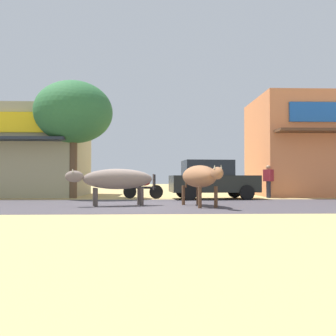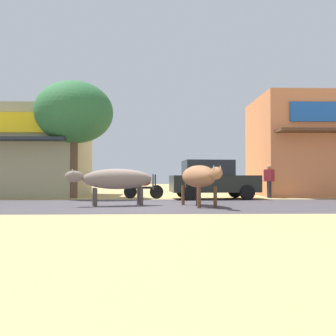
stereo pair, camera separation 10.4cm
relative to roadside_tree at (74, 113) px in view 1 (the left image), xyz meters
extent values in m
plane|color=tan|center=(3.11, -4.19, -3.81)|extent=(80.00, 80.00, 0.00)
cube|color=#443F44|center=(3.11, -4.19, -3.81)|extent=(72.00, 5.99, 0.00)
cylinder|color=brown|center=(0.00, 0.00, -2.45)|extent=(0.33, 0.33, 2.71)
ellipsoid|color=#2C6737|center=(0.00, 0.00, 0.02)|extent=(3.45, 3.45, 2.76)
cube|color=black|center=(6.12, -0.86, -3.16)|extent=(3.77, 1.98, 0.70)
cube|color=#1E2328|center=(5.85, -0.88, -2.49)|extent=(2.12, 1.71, 0.64)
cylinder|color=black|center=(7.23, 0.08, -3.51)|extent=(0.61, 0.23, 0.60)
cylinder|color=black|center=(7.37, -1.60, -3.51)|extent=(0.61, 0.23, 0.60)
cylinder|color=black|center=(4.87, -0.11, -3.51)|extent=(0.61, 0.23, 0.60)
cylinder|color=black|center=(5.01, -1.79, -3.51)|extent=(0.61, 0.23, 0.60)
cylinder|color=black|center=(3.68, -0.66, -3.51)|extent=(0.59, 0.26, 0.59)
cylinder|color=black|center=(2.53, -0.28, -3.51)|extent=(0.59, 0.26, 0.59)
cylinder|color=black|center=(3.11, -0.47, -3.33)|extent=(1.19, 0.48, 0.10)
ellipsoid|color=#A51419|center=(3.15, -0.49, -3.11)|extent=(0.61, 0.40, 0.28)
cylinder|color=black|center=(3.63, -0.65, -3.06)|extent=(0.06, 0.06, 0.60)
ellipsoid|color=slate|center=(2.45, -4.50, -2.95)|extent=(2.32, 1.20, 0.66)
ellipsoid|color=slate|center=(1.13, -4.88, -2.86)|extent=(0.62, 0.42, 0.36)
cone|color=beige|center=(1.11, -4.99, -2.68)|extent=(0.06, 0.06, 0.12)
cone|color=beige|center=(1.06, -4.79, -2.68)|extent=(0.06, 0.06, 0.12)
cylinder|color=#493F3A|center=(1.81, -4.91, -3.52)|extent=(0.11, 0.11, 0.58)
cylinder|color=#493F3A|center=(1.69, -4.50, -3.52)|extent=(0.11, 0.11, 0.58)
cylinder|color=#493F3A|center=(3.21, -4.51, -3.52)|extent=(0.11, 0.11, 0.58)
cylinder|color=#493F3A|center=(3.09, -4.10, -3.52)|extent=(0.11, 0.11, 0.58)
cylinder|color=#493F3A|center=(3.58, -4.18, -3.05)|extent=(0.05, 0.05, 0.52)
ellipsoid|color=#956140|center=(5.01, -4.76, -2.86)|extent=(1.31, 2.19, 0.70)
ellipsoid|color=#956140|center=(5.38, -5.99, -2.78)|extent=(0.43, 0.62, 0.36)
cone|color=beige|center=(5.49, -6.01, -2.60)|extent=(0.06, 0.06, 0.12)
cone|color=beige|center=(5.30, -6.06, -2.60)|extent=(0.06, 0.06, 0.12)
cylinder|color=brown|center=(5.46, -5.33, -3.49)|extent=(0.11, 0.11, 0.65)
cylinder|color=brown|center=(4.96, -5.48, -3.49)|extent=(0.11, 0.11, 0.65)
cylinder|color=brown|center=(5.07, -4.04, -3.49)|extent=(0.11, 0.11, 0.65)
cylinder|color=brown|center=(4.57, -4.20, -3.49)|extent=(0.11, 0.11, 0.65)
cylinder|color=brown|center=(4.70, -3.73, -2.96)|extent=(0.05, 0.05, 0.56)
cylinder|color=#262633|center=(8.74, 0.00, -3.44)|extent=(0.14, 0.14, 0.75)
cylinder|color=#262633|center=(8.74, -0.18, -3.44)|extent=(0.14, 0.14, 0.75)
cube|color=maroon|center=(8.74, -0.09, -2.80)|extent=(0.47, 0.46, 0.53)
sphere|color=tan|center=(8.74, -0.09, -2.43)|extent=(0.20, 0.20, 0.20)
cylinder|color=maroon|center=(8.74, 0.17, -2.77)|extent=(0.09, 0.09, 0.48)
cylinder|color=maroon|center=(8.74, -0.35, -2.77)|extent=(0.09, 0.09, 0.48)
camera|label=1|loc=(3.62, -16.04, -2.91)|focal=38.30mm
camera|label=2|loc=(3.73, -16.04, -2.91)|focal=38.30mm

